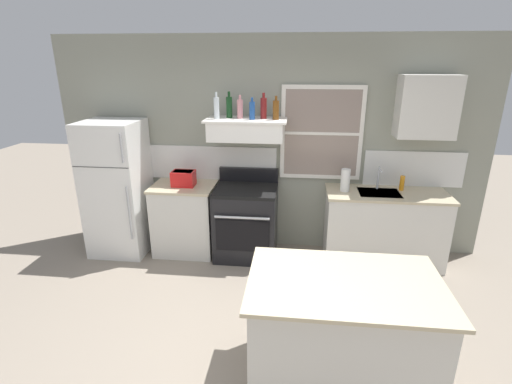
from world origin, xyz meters
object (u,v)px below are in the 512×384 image
paper_towel_roll (345,180)px  dish_soap_bottle (402,183)px  stove_range (246,221)px  kitchen_island (341,333)px  bottle_rose_pink (240,109)px  toaster (184,178)px  bottle_clear_tall (217,108)px  refrigerator (118,188)px  bottle_red_label_wine (264,108)px  bottle_blue_liqueur (252,110)px  bottle_amber_wine (276,110)px  bottle_dark_green_wine (229,107)px

paper_towel_roll → dish_soap_bottle: 0.69m
paper_towel_roll → stove_range: bearing=-178.2°
kitchen_island → bottle_rose_pink: bearing=117.2°
toaster → kitchen_island: (1.78, -1.98, -0.55)m
toaster → paper_towel_roll: bearing=0.7°
bottle_clear_tall → refrigerator: bearing=-177.1°
kitchen_island → bottle_red_label_wine: bearing=110.7°
bottle_blue_liqueur → dish_soap_bottle: (1.80, 0.09, -0.85)m
bottle_clear_tall → bottle_rose_pink: (0.27, 0.07, -0.02)m
bottle_clear_tall → bottle_rose_pink: 0.28m
bottle_red_label_wine → kitchen_island: bottle_red_label_wine is taller
dish_soap_bottle → bottle_red_label_wine: bearing=-179.6°
bottle_red_label_wine → bottle_clear_tall: bearing=-171.3°
bottle_amber_wine → paper_towel_roll: 1.18m
stove_range → bottle_rose_pink: bearing=123.4°
stove_range → paper_towel_roll: bearing=1.8°
bottle_amber_wine → paper_towel_roll: bottle_amber_wine is taller
paper_towel_roll → toaster: bearing=-179.3°
paper_towel_roll → kitchen_island: size_ratio=0.19×
bottle_blue_liqueur → bottle_amber_wine: 0.27m
stove_range → bottle_dark_green_wine: size_ratio=3.55×
bottle_blue_liqueur → paper_towel_roll: bearing=-0.3°
refrigerator → bottle_amber_wine: 2.24m
refrigerator → paper_towel_roll: (2.85, 0.06, 0.19)m
bottle_clear_tall → paper_towel_roll: size_ratio=1.14×
bottle_dark_green_wine → bottle_amber_wine: (0.56, -0.08, -0.02)m
bottle_clear_tall → kitchen_island: bottle_clear_tall is taller
kitchen_island → paper_towel_roll: bearing=84.2°
bottle_clear_tall → dish_soap_bottle: (2.22, 0.09, -0.87)m
refrigerator → bottle_blue_liqueur: 1.99m
bottle_amber_wine → kitchen_island: bottle_amber_wine is taller
bottle_rose_pink → bottle_amber_wine: (0.43, -0.05, 0.00)m
dish_soap_bottle → stove_range: bearing=-175.8°
bottle_blue_liqueur → toaster: bearing=-178.1°
kitchen_island → dish_soap_bottle: bearing=67.1°
bottle_dark_green_wine → stove_range: bearing=-34.6°
bottle_blue_liqueur → dish_soap_bottle: bearing=3.0°
bottle_amber_wine → paper_towel_roll: (0.85, -0.03, -0.81)m
stove_range → kitchen_island: size_ratio=0.78×
bottle_clear_tall → paper_towel_roll: bottle_clear_tall is taller
bottle_rose_pink → bottle_blue_liqueur: 0.17m
paper_towel_roll → dish_soap_bottle: bearing=8.3°
refrigerator → toaster: bearing=2.5°
bottle_dark_green_wine → bottle_rose_pink: (0.13, -0.03, -0.02)m
bottle_clear_tall → bottle_amber_wine: bottle_clear_tall is taller
bottle_dark_green_wine → bottle_red_label_wine: (0.41, -0.02, -0.00)m
bottle_clear_tall → bottle_dark_green_wine: (0.13, 0.10, -0.00)m
stove_range → bottle_amber_wine: 1.44m
paper_towel_roll → bottle_blue_liqueur: bearing=179.7°
stove_range → bottle_clear_tall: size_ratio=3.53×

